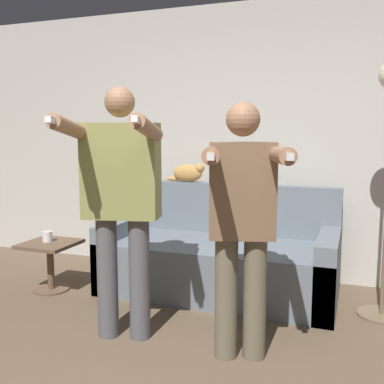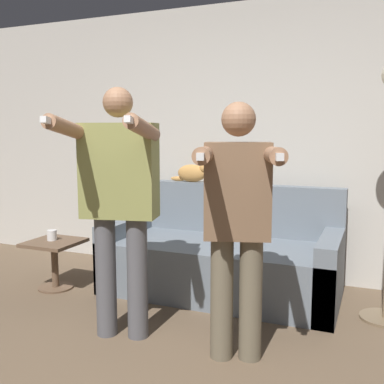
{
  "view_description": "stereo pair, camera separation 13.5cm",
  "coord_description": "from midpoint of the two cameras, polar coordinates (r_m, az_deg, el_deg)",
  "views": [
    {
      "loc": [
        0.98,
        -1.74,
        1.39
      ],
      "look_at": [
        -0.15,
        1.37,
        0.95
      ],
      "focal_mm": 42.0,
      "sensor_mm": 36.0,
      "label": 1
    },
    {
      "loc": [
        1.11,
        -1.7,
        1.39
      ],
      "look_at": [
        -0.15,
        1.37,
        0.95
      ],
      "focal_mm": 42.0,
      "sensor_mm": 36.0,
      "label": 2
    }
  ],
  "objects": [
    {
      "name": "side_table",
      "position": [
        4.2,
        -18.46,
        -7.7
      ],
      "size": [
        0.44,
        0.44,
        0.44
      ],
      "color": "brown",
      "rests_on": "ground_plane"
    },
    {
      "name": "wall_back",
      "position": [
        4.37,
        6.26,
        6.34
      ],
      "size": [
        10.0,
        0.05,
        2.6
      ],
      "color": "beige",
      "rests_on": "ground_plane"
    },
    {
      "name": "couch",
      "position": [
        3.98,
        2.55,
        -8.48
      ],
      "size": [
        1.99,
        0.92,
        0.92
      ],
      "color": "slate",
      "rests_on": "ground_plane"
    },
    {
      "name": "cup",
      "position": [
        4.19,
        -18.78,
        -5.38
      ],
      "size": [
        0.09,
        0.09,
        0.09
      ],
      "color": "white",
      "rests_on": "side_table"
    },
    {
      "name": "cat",
      "position": [
        4.31,
        -1.35,
        2.45
      ],
      "size": [
        0.4,
        0.12,
        0.18
      ],
      "color": "tan",
      "rests_on": "couch"
    },
    {
      "name": "person_right",
      "position": [
        2.68,
        4.91,
        -3.1
      ],
      "size": [
        0.59,
        0.76,
        1.57
      ],
      "rotation": [
        0.0,
        0.0,
        0.3
      ],
      "color": "#6B604C",
      "rests_on": "ground_plane"
    },
    {
      "name": "person_left",
      "position": [
        2.98,
        -10.31,
        -0.35
      ],
      "size": [
        0.66,
        0.76,
        1.68
      ],
      "rotation": [
        0.0,
        0.0,
        0.23
      ],
      "color": "#56565B",
      "rests_on": "ground_plane"
    }
  ]
}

